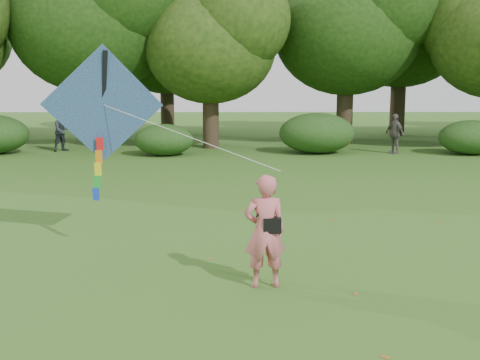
{
  "coord_description": "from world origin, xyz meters",
  "views": [
    {
      "loc": [
        -0.73,
        -9.89,
        3.57
      ],
      "look_at": [
        -0.66,
        2.0,
        1.5
      ],
      "focal_mm": 45.0,
      "sensor_mm": 36.0,
      "label": 1
    }
  ],
  "objects_px": {
    "bystander_left": "(63,131)",
    "bystander_right": "(395,134)",
    "man_kite_flyer": "(265,231)",
    "flying_kite": "(103,107)"
  },
  "relations": [
    {
      "from": "bystander_left",
      "to": "flying_kite",
      "type": "xyz_separation_m",
      "value": [
        5.63,
        -16.56,
        1.97
      ]
    },
    {
      "from": "man_kite_flyer",
      "to": "flying_kite",
      "type": "relative_size",
      "value": 0.43
    },
    {
      "from": "man_kite_flyer",
      "to": "bystander_right",
      "type": "xyz_separation_m",
      "value": [
        6.84,
        17.83,
        -0.05
      ]
    },
    {
      "from": "man_kite_flyer",
      "to": "bystander_left",
      "type": "bearing_deg",
      "value": -72.7
    },
    {
      "from": "bystander_left",
      "to": "bystander_right",
      "type": "distance_m",
      "value": 15.64
    },
    {
      "from": "man_kite_flyer",
      "to": "flying_kite",
      "type": "height_order",
      "value": "flying_kite"
    },
    {
      "from": "bystander_left",
      "to": "flying_kite",
      "type": "distance_m",
      "value": 17.6
    },
    {
      "from": "bystander_left",
      "to": "bystander_right",
      "type": "xyz_separation_m",
      "value": [
        15.61,
        -0.98,
        -0.05
      ]
    },
    {
      "from": "man_kite_flyer",
      "to": "bystander_left",
      "type": "distance_m",
      "value": 20.76
    },
    {
      "from": "bystander_right",
      "to": "flying_kite",
      "type": "height_order",
      "value": "flying_kite"
    }
  ]
}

